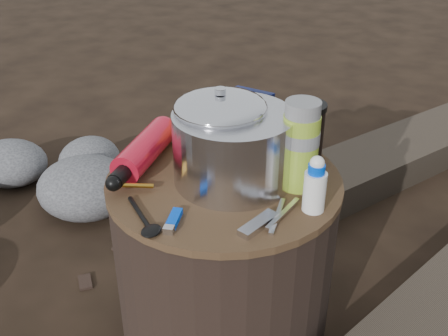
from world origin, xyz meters
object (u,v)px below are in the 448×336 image
at_px(fuel_bottle, 145,149).
at_px(travel_mug, 305,130).
at_px(thermos, 300,146).
at_px(camping_pot, 220,135).
at_px(stump, 224,262).

distance_m(fuel_bottle, travel_mug, 0.36).
distance_m(thermos, travel_mug, 0.14).
height_order(camping_pot, thermos, camping_pot).
bearing_deg(camping_pot, stump, -41.63).
xyz_separation_m(stump, camping_pot, (-0.01, 0.01, 0.32)).
bearing_deg(travel_mug, thermos, -78.80).
bearing_deg(camping_pot, fuel_bottle, -173.47).
distance_m(stump, thermos, 0.35).
bearing_deg(travel_mug, stump, -125.84).
relative_size(fuel_bottle, travel_mug, 2.20).
bearing_deg(fuel_bottle, thermos, 0.53).
height_order(camping_pot, fuel_bottle, camping_pot).
xyz_separation_m(camping_pot, fuel_bottle, (-0.17, -0.02, -0.06)).
xyz_separation_m(thermos, travel_mug, (-0.03, 0.13, -0.03)).
bearing_deg(fuel_bottle, stump, -4.41).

